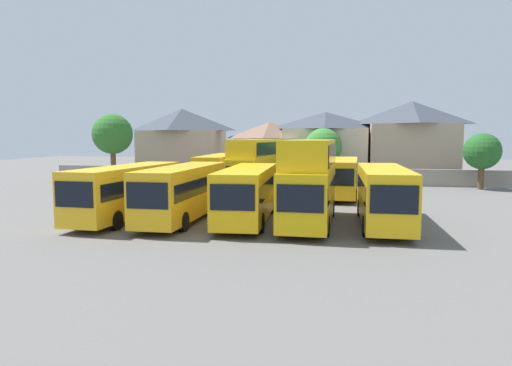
% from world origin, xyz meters
% --- Properties ---
extents(ground, '(140.00, 140.00, 0.00)m').
position_xyz_m(ground, '(0.00, 18.00, 0.00)').
color(ground, '#605E5B').
extents(depot_boundary_wall, '(56.00, 0.50, 1.80)m').
position_xyz_m(depot_boundary_wall, '(0.00, 23.71, 0.90)').
color(depot_boundary_wall, gray).
rests_on(depot_boundary_wall, ground).
extents(bus_1, '(3.18, 11.05, 3.37)m').
position_xyz_m(bus_1, '(-7.72, -0.22, 1.93)').
color(bus_1, yellow).
rests_on(bus_1, ground).
extents(bus_2, '(2.70, 11.08, 3.38)m').
position_xyz_m(bus_2, '(-4.03, 0.01, 1.93)').
color(bus_2, gold).
rests_on(bus_2, ground).
extents(bus_3, '(3.10, 10.87, 3.31)m').
position_xyz_m(bus_3, '(-0.00, 0.27, 1.90)').
color(bus_3, '#F0B20F').
rests_on(bus_3, ground).
extents(bus_4, '(2.89, 10.20, 5.03)m').
position_xyz_m(bus_4, '(3.79, -0.11, 2.83)').
color(bus_4, gold).
rests_on(bus_4, ground).
extents(bus_5, '(2.65, 10.55, 3.41)m').
position_xyz_m(bus_5, '(8.05, 0.32, 1.95)').
color(bus_5, yellow).
rests_on(bus_5, ground).
extents(bus_6, '(2.89, 11.06, 3.55)m').
position_xyz_m(bus_6, '(-5.34, 13.92, 2.02)').
color(bus_6, yellow).
rests_on(bus_6, ground).
extents(bus_7, '(3.46, 11.35, 4.97)m').
position_xyz_m(bus_7, '(-1.86, 13.66, 2.80)').
color(bus_7, yellow).
rests_on(bus_7, ground).
extents(bus_8, '(2.99, 10.86, 3.30)m').
position_xyz_m(bus_8, '(2.29, 13.54, 1.89)').
color(bus_8, yellow).
rests_on(bus_8, ground).
extents(bus_9, '(3.00, 11.11, 3.28)m').
position_xyz_m(bus_9, '(5.71, 13.45, 1.88)').
color(bus_9, yellow).
rests_on(bus_9, ground).
extents(house_terrace_left, '(10.39, 7.90, 8.86)m').
position_xyz_m(house_terrace_left, '(-14.82, 30.75, 4.52)').
color(house_terrace_left, tan).
rests_on(house_terrace_left, ground).
extents(house_terrace_centre, '(7.87, 7.23, 7.06)m').
position_xyz_m(house_terrace_centre, '(-3.22, 30.31, 3.60)').
color(house_terrace_centre, beige).
rests_on(house_terrace_centre, ground).
extents(house_terrace_right, '(10.45, 6.39, 8.24)m').
position_xyz_m(house_terrace_right, '(3.74, 30.37, 4.19)').
color(house_terrace_right, beige).
rests_on(house_terrace_right, ground).
extents(house_terrace_far_right, '(10.35, 8.15, 9.42)m').
position_xyz_m(house_terrace_far_right, '(13.93, 30.62, 4.81)').
color(house_terrace_far_right, tan).
rests_on(house_terrace_far_right, ground).
extents(tree_left_of_lot, '(3.60, 3.60, 5.60)m').
position_xyz_m(tree_left_of_lot, '(19.39, 21.71, 3.75)').
color(tree_left_of_lot, brown).
rests_on(tree_left_of_lot, ground).
extents(tree_behind_wall, '(4.24, 4.24, 6.22)m').
position_xyz_m(tree_behind_wall, '(3.63, 26.21, 4.08)').
color(tree_behind_wall, brown).
rests_on(tree_behind_wall, ground).
extents(tree_right_of_lot, '(4.46, 4.46, 7.76)m').
position_xyz_m(tree_right_of_lot, '(-19.44, 20.71, 5.48)').
color(tree_right_of_lot, brown).
rests_on(tree_right_of_lot, ground).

